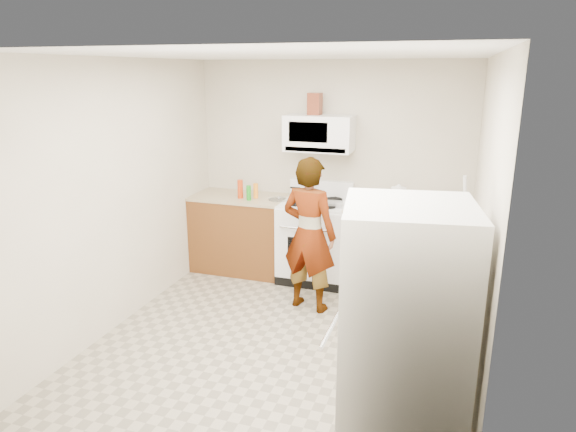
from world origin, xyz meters
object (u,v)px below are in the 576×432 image
at_px(gas_range, 315,239).
at_px(microwave, 319,133).
at_px(person, 309,235).
at_px(fridge, 402,347).
at_px(kettle, 398,197).
at_px(saucepan, 308,192).

xyz_separation_m(gas_range, microwave, (0.00, 0.13, 1.21)).
distance_m(person, fridge, 2.30).
bearing_deg(microwave, person, -80.68).
distance_m(gas_range, microwave, 1.22).
bearing_deg(fridge, kettle, 88.51).
height_order(person, fridge, fridge).
bearing_deg(saucepan, kettle, -1.38).
bearing_deg(gas_range, saucepan, 129.56).
relative_size(gas_range, saucepan, 5.65).
bearing_deg(saucepan, gas_range, -50.44).
height_order(microwave, kettle, microwave).
xyz_separation_m(person, saucepan, (-0.28, 0.92, 0.22)).
relative_size(microwave, kettle, 3.75).
xyz_separation_m(person, fridge, (1.13, -2.00, 0.06)).
height_order(person, saucepan, person).
distance_m(microwave, fridge, 3.27).
relative_size(gas_range, person, 0.71).
bearing_deg(gas_range, kettle, 8.66).
bearing_deg(saucepan, microwave, -14.87).
distance_m(microwave, person, 1.28).
height_order(gas_range, microwave, microwave).
distance_m(gas_range, person, 0.83).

